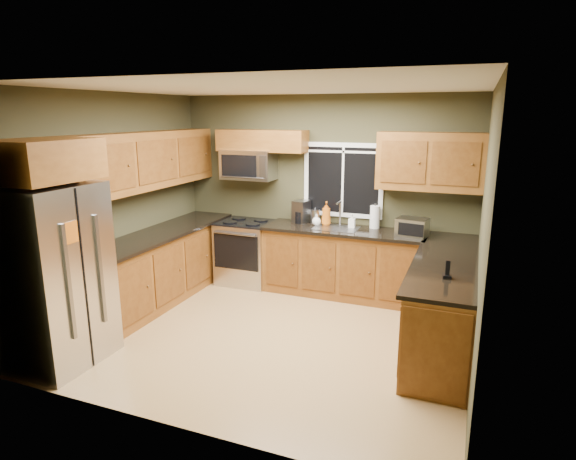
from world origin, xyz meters
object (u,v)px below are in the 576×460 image
Objects in this scene: toaster_oven at (412,227)px; kettle at (315,216)px; paper_towel_roll at (375,217)px; range at (246,252)px; coffee_maker at (301,212)px; refrigerator at (56,276)px; soap_bottle_a at (326,213)px; cordless_phone at (447,273)px; soap_bottle_b at (352,221)px; microwave at (249,165)px; soap_bottle_c at (316,220)px.

toaster_oven is 1.72× the size of kettle.
range is at bearing -173.44° from paper_towel_roll.
coffee_maker is 0.93× the size of paper_towel_roll.
refrigerator is at bearing -116.77° from coffee_maker.
coffee_maker is 1.31× the size of kettle.
cordless_phone is at bearing -44.91° from soap_bottle_a.
paper_towel_roll is at bearing 6.56° from range.
toaster_oven is 1.38m from kettle.
paper_towel_roll is 0.66m from soap_bottle_a.
refrigerator is 4.39× the size of toaster_oven.
soap_bottle_b is 2.13m from cordless_phone.
toaster_oven is (2.36, -0.20, -0.67)m from microwave.
soap_bottle_a reaches higher than kettle.
refrigerator reaches higher than kettle.
range is 1.17m from kettle.
microwave is 2.46m from toaster_oven.
soap_bottle_b is at bearing -7.12° from kettle.
kettle is 0.83m from paper_towel_roll.
soap_bottle_c is (-0.12, -0.06, -0.09)m from soap_bottle_a.
soap_bottle_b is (0.75, -0.06, -0.05)m from coffee_maker.
microwave is 4.89× the size of soap_bottle_c.
refrigerator is at bearing -122.52° from soap_bottle_a.
range is 2.43m from toaster_oven.
microwave reaches higher than paper_towel_roll.
refrigerator is 3.34m from soap_bottle_c.
refrigerator reaches higher than range.
toaster_oven is at bearing -6.32° from soap_bottle_c.
toaster_oven reaches higher than soap_bottle_b.
soap_bottle_b is at bearing 52.25° from refrigerator.
paper_towel_roll is 0.79m from soap_bottle_c.
microwave is 1.21m from kettle.
refrigerator reaches higher than toaster_oven.
paper_towel_roll is at bearing 152.87° from toaster_oven.
refrigerator is 10.14× the size of cordless_phone.
soap_bottle_a is at bearing 174.83° from soap_bottle_b.
cordless_phone is (3.57, 1.22, 0.09)m from refrigerator.
range is at bearing -167.99° from coffee_maker.
refrigerator reaches higher than cordless_phone.
paper_towel_roll is 1.82× the size of soap_bottle_b.
toaster_oven is 0.59m from paper_towel_roll.
range is 1.34m from soap_bottle_a.
refrigerator is 3.40m from kettle.
cordless_phone reaches higher than range.
soap_bottle_a reaches higher than soap_bottle_c.
coffee_maker is 1.69× the size of soap_bottle_b.
range is at bearing -172.87° from soap_bottle_a.
soap_bottle_b is at bearing -161.26° from paper_towel_roll.
coffee_maker is 0.28m from soap_bottle_c.
kettle is 0.18m from soap_bottle_a.
soap_bottle_c is at bearing -176.76° from soap_bottle_b.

